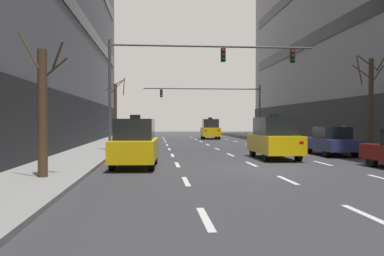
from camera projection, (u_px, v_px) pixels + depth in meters
ground_plane at (263, 169)px, 16.29m from camera, size 120.00×120.00×0.00m
sidewalk_left at (53, 170)px, 15.54m from camera, size 3.11×80.00×0.14m
lane_stripe_l1_s2 at (205, 219)px, 8.02m from camera, size 0.16×2.00×0.01m
lane_stripe_l1_s3 at (186, 181)px, 13.00m from camera, size 0.16×2.00×0.01m
lane_stripe_l1_s4 at (177, 165)px, 17.98m from camera, size 0.16×2.00×0.01m
lane_stripe_l1_s5 at (172, 155)px, 22.96m from camera, size 0.16×2.00×0.01m
lane_stripe_l1_s6 at (169, 149)px, 27.93m from camera, size 0.16×2.00×0.01m
lane_stripe_l1_s7 at (167, 145)px, 32.91m from camera, size 0.16×2.00×0.01m
lane_stripe_l1_s8 at (165, 142)px, 37.89m from camera, size 0.16×2.00×0.01m
lane_stripe_l1_s9 at (164, 139)px, 42.87m from camera, size 0.16×2.00×0.01m
lane_stripe_l1_s10 at (163, 138)px, 47.85m from camera, size 0.16×2.00×0.01m
lane_stripe_l2_s2 at (367, 215)px, 8.32m from camera, size 0.16×2.00×0.01m
lane_stripe_l2_s3 at (287, 180)px, 13.30m from camera, size 0.16×2.00×0.01m
lane_stripe_l2_s4 at (251, 164)px, 18.28m from camera, size 0.16×2.00×0.01m
lane_stripe_l2_s5 at (231, 155)px, 23.26m from camera, size 0.16×2.00×0.01m
lane_stripe_l2_s6 at (217, 149)px, 28.24m from camera, size 0.16×2.00×0.01m
lane_stripe_l2_s7 at (208, 145)px, 33.22m from camera, size 0.16×2.00×0.01m
lane_stripe_l2_s8 at (201, 142)px, 38.20m from camera, size 0.16×2.00×0.01m
lane_stripe_l2_s9 at (196, 139)px, 43.17m from camera, size 0.16×2.00×0.01m
lane_stripe_l2_s10 at (191, 137)px, 48.15m from camera, size 0.16×2.00×0.01m
lane_stripe_l3_s3 at (384, 179)px, 13.61m from camera, size 0.16×2.00×0.01m
lane_stripe_l3_s4 at (323, 163)px, 18.59m from camera, size 0.16×2.00×0.01m
lane_stripe_l3_s5 at (287, 154)px, 23.56m from camera, size 0.16×2.00×0.01m
lane_stripe_l3_s6 at (264, 149)px, 28.54m from camera, size 0.16×2.00×0.01m
lane_stripe_l3_s7 at (248, 145)px, 33.52m from camera, size 0.16×2.00×0.01m
lane_stripe_l3_s8 at (236, 141)px, 38.50m from camera, size 0.16×2.00×0.01m
lane_stripe_l3_s9 at (226, 139)px, 43.48m from camera, size 0.16×2.00×0.01m
lane_stripe_l3_s10 at (219, 137)px, 48.46m from camera, size 0.16×2.00×0.01m
taxi_driving_0 at (274, 138)px, 20.78m from camera, size 1.85×4.38×2.30m
taxi_driving_1 at (210, 129)px, 44.17m from camera, size 2.05×4.52×2.33m
taxi_driving_2 at (135, 143)px, 16.97m from camera, size 1.95×4.26×2.19m
car_parked_2 at (331, 141)px, 22.95m from camera, size 1.89×4.33×1.61m
traffic_signal_0 at (184, 68)px, 25.20m from camera, size 12.82×0.35×6.77m
traffic_signal_1 at (220, 99)px, 43.78m from camera, size 12.64×0.35×5.76m
street_tree_0 at (115, 110)px, 37.19m from camera, size 2.13×1.91×5.71m
street_tree_1 at (371, 102)px, 23.04m from camera, size 1.74×1.72×6.14m
street_tree_2 at (43, 110)px, 13.01m from camera, size 1.46×1.47×4.61m
pedestrian_0 at (344, 135)px, 27.03m from camera, size 0.39×0.41×1.54m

